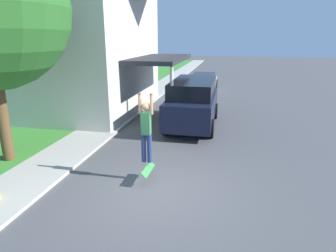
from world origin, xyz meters
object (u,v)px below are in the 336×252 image
suv_parked (193,102)px  skateboarder (146,128)px  car_down_street (204,82)px  skateboard (148,169)px

suv_parked → skateboarder: (-0.58, -5.81, 0.46)m
car_down_street → skateboard: 15.89m
skateboarder → car_down_street: bearing=89.3°
car_down_street → skateboard: size_ratio=5.69×
suv_parked → car_down_street: suv_parked is taller
suv_parked → skateboard: (-0.52, -5.93, -0.73)m
skateboarder → skateboard: bearing=-62.4°
car_down_street → skateboarder: skateboarder is taller
suv_parked → car_down_street: size_ratio=1.09×
car_down_street → skateboarder: (-0.19, -15.77, 0.95)m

